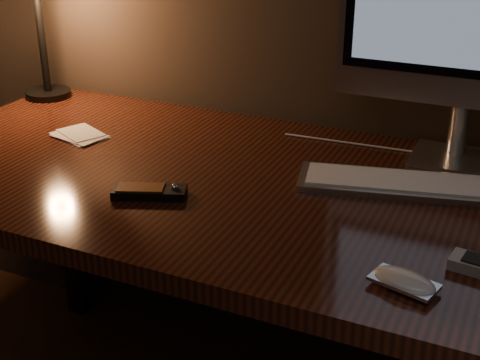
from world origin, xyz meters
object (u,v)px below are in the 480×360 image
at_px(monitor, 475,4).
at_px(desk, 259,221).
at_px(keyboard, 415,184).
at_px(mouse, 404,283).
at_px(media_remote, 149,191).

bearing_deg(monitor, desk, -150.21).
bearing_deg(desk, keyboard, 5.99).
distance_m(keyboard, mouse, 0.37).
height_order(desk, monitor, monitor).
height_order(monitor, media_remote, monitor).
distance_m(desk, media_remote, 0.29).
height_order(keyboard, mouse, mouse).
xyz_separation_m(desk, monitor, (0.37, 0.21, 0.47)).
height_order(monitor, keyboard, monitor).
bearing_deg(media_remote, monitor, 18.27).
xyz_separation_m(monitor, mouse, (0.01, -0.54, -0.33)).
xyz_separation_m(keyboard, mouse, (0.06, -0.37, 0.00)).
xyz_separation_m(desk, mouse, (0.38, -0.33, 0.14)).
distance_m(monitor, keyboard, 0.38).
xyz_separation_m(desk, media_remote, (-0.14, -0.22, 0.14)).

